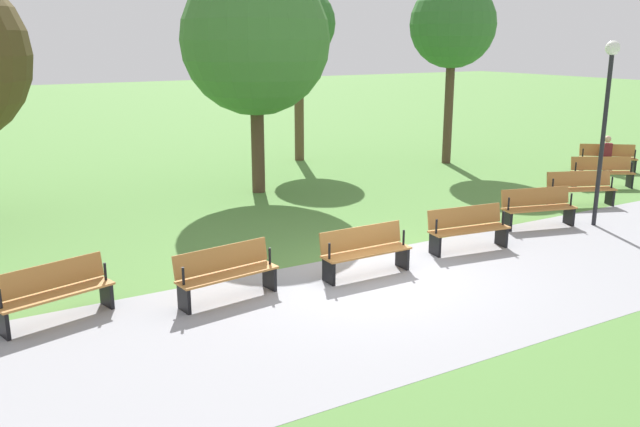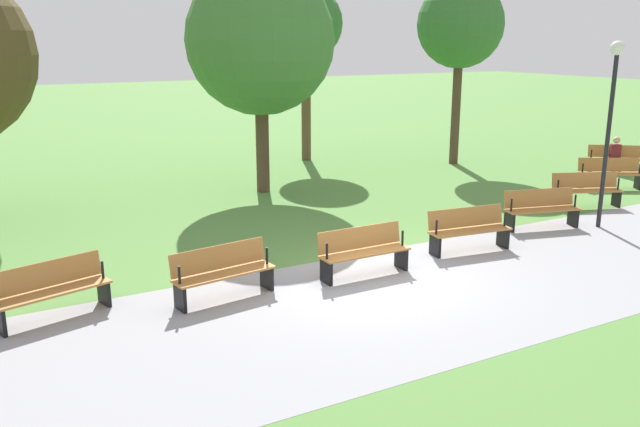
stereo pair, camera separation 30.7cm
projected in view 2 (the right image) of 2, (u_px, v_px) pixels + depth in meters
ground_plane at (365, 276)px, 12.37m from camera, size 120.00×120.00×0.00m
path_paving at (405, 298)px, 11.30m from camera, size 41.58×4.74×0.01m
bench_0 at (617, 158)px, 21.77m from camera, size 1.69×1.45×0.89m
bench_1 at (609, 173)px, 19.46m from camera, size 1.77×1.29×0.89m
bench_2 at (586, 189)px, 17.32m from camera, size 1.81×1.11×0.89m
bench_3 at (541, 208)px, 15.40m from camera, size 1.83×0.91×0.89m
bench_4 at (469, 229)px, 13.71m from camera, size 1.81×0.70×0.89m
bench_5 at (363, 250)px, 12.30m from camera, size 1.77×0.47×0.89m
bench_6 at (223, 271)px, 11.19m from camera, size 1.81×0.70×0.89m
bench_7 at (51, 289)px, 10.39m from camera, size 1.83×0.91×0.89m
person_seated at (616, 154)px, 21.60m from camera, size 0.56×0.59×1.20m
tree_0 at (260, 41)px, 18.13m from camera, size 4.09×4.09×6.28m
tree_1 at (306, 25)px, 23.01m from camera, size 2.57×2.57×6.07m
tree_3 at (460, 26)px, 22.33m from camera, size 2.92×2.92×6.20m
lamp_post at (612, 101)px, 14.84m from camera, size 0.32×0.32×4.23m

